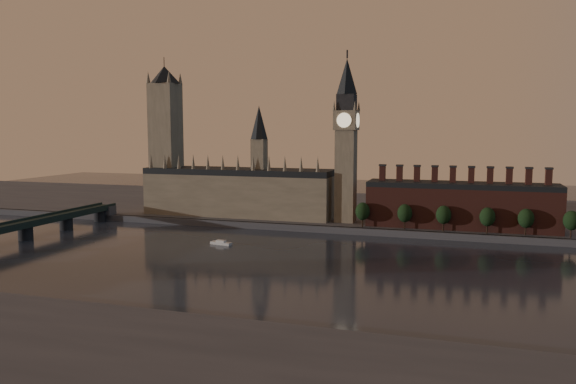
{
  "coord_description": "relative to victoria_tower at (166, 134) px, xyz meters",
  "views": [
    {
      "loc": [
        81.51,
        -236.73,
        62.68
      ],
      "look_at": [
        -10.81,
        55.0,
        28.22
      ],
      "focal_mm": 35.0,
      "sensor_mm": 36.0,
      "label": 1
    }
  ],
  "objects": [
    {
      "name": "ground",
      "position": [
        120.0,
        -115.0,
        -59.09
      ],
      "size": [
        900.0,
        900.0,
        0.0
      ],
      "primitive_type": "plane",
      "color": "black",
      "rests_on": "ground"
    },
    {
      "name": "north_bank",
      "position": [
        120.0,
        63.04,
        -57.09
      ],
      "size": [
        900.0,
        182.0,
        4.0
      ],
      "color": "#4D4D52",
      "rests_on": "ground"
    },
    {
      "name": "palace_of_westminster",
      "position": [
        55.59,
        -0.09,
        -37.46
      ],
      "size": [
        130.0,
        30.3,
        74.0
      ],
      "color": "gray",
      "rests_on": "north_bank"
    },
    {
      "name": "victoria_tower",
      "position": [
        0.0,
        0.0,
        0.0
      ],
      "size": [
        24.0,
        24.0,
        108.0
      ],
      "color": "gray",
      "rests_on": "north_bank"
    },
    {
      "name": "big_ben",
      "position": [
        130.0,
        -5.0,
        -2.26
      ],
      "size": [
        15.0,
        15.0,
        107.0
      ],
      "color": "gray",
      "rests_on": "north_bank"
    },
    {
      "name": "chimney_block",
      "position": [
        200.0,
        -5.0,
        -41.27
      ],
      "size": [
        110.0,
        25.0,
        37.0
      ],
      "color": "#5A2A22",
      "rests_on": "north_bank"
    },
    {
      "name": "embankment_tree_0",
      "position": [
        143.79,
        -20.79,
        -45.62
      ],
      "size": [
        8.6,
        8.6,
        14.88
      ],
      "color": "black",
      "rests_on": "north_bank"
    },
    {
      "name": "embankment_tree_1",
      "position": [
        168.67,
        -20.56,
        -45.62
      ],
      "size": [
        8.6,
        8.6,
        14.88
      ],
      "color": "black",
      "rests_on": "north_bank"
    },
    {
      "name": "embankment_tree_2",
      "position": [
        190.65,
        -20.21,
        -45.62
      ],
      "size": [
        8.6,
        8.6,
        14.88
      ],
      "color": "black",
      "rests_on": "north_bank"
    },
    {
      "name": "embankment_tree_3",
      "position": [
        214.47,
        -20.76,
        -45.62
      ],
      "size": [
        8.6,
        8.6,
        14.88
      ],
      "color": "black",
      "rests_on": "north_bank"
    },
    {
      "name": "embankment_tree_4",
      "position": [
        234.66,
        -19.87,
        -45.62
      ],
      "size": [
        8.6,
        8.6,
        14.88
      ],
      "color": "black",
      "rests_on": "north_bank"
    },
    {
      "name": "embankment_tree_5",
      "position": [
        257.39,
        -20.3,
        -45.62
      ],
      "size": [
        8.6,
        8.6,
        14.88
      ],
      "color": "black",
      "rests_on": "north_bank"
    },
    {
      "name": "river_boat",
      "position": [
        76.06,
        -76.34,
        -58.15
      ],
      "size": [
        12.74,
        5.71,
        2.46
      ],
      "rotation": [
        0.0,
        0.0,
        -0.18
      ],
      "color": "silver",
      "rests_on": "ground"
    }
  ]
}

